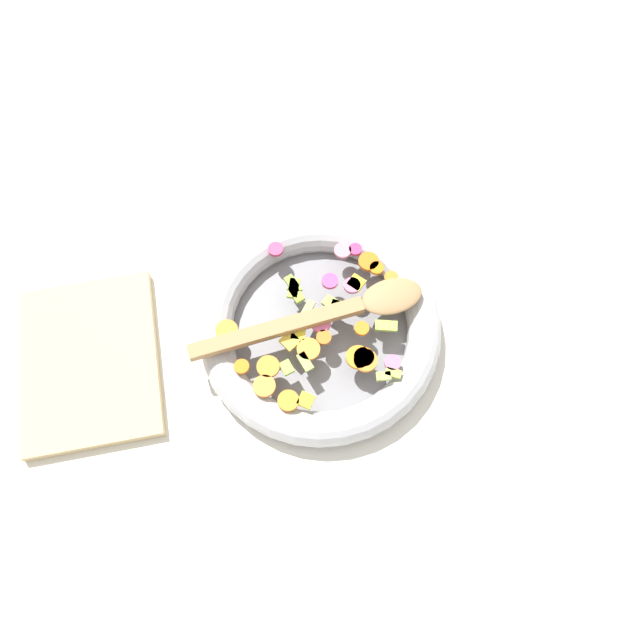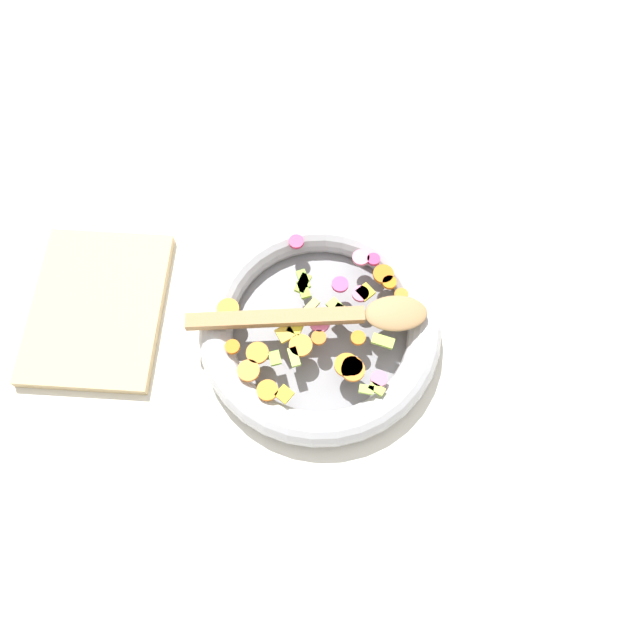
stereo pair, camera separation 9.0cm
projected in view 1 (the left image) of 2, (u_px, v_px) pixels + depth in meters
ground_plane at (320, 333)px, 0.95m from camera, size 4.00×4.00×0.00m
skillet at (320, 327)px, 0.93m from camera, size 0.36×0.36×0.05m
chopped_vegetables at (324, 327)px, 0.89m from camera, size 0.27×0.29×0.01m
wooden_spoon at (332, 313)px, 0.89m from camera, size 0.08×0.35×0.01m
cutting_board at (90, 361)px, 0.92m from camera, size 0.26×0.20×0.02m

